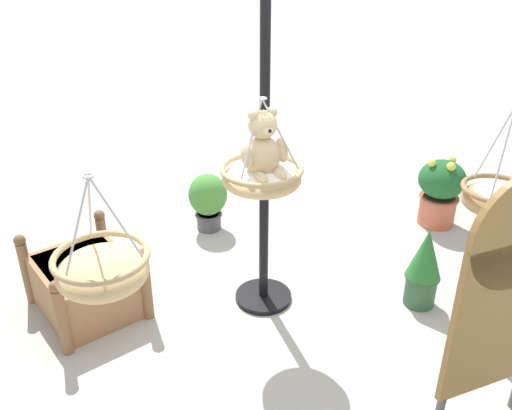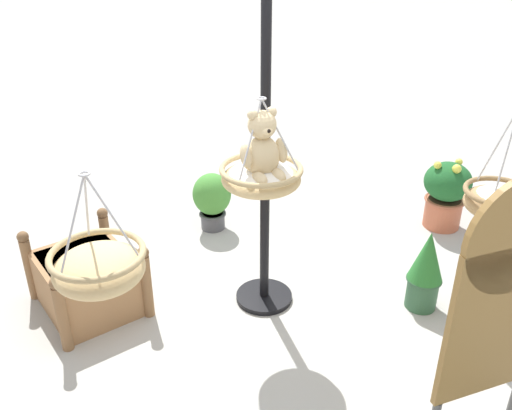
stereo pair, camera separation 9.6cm
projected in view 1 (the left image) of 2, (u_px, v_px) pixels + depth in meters
The scene contains 11 objects.
ground_plane at pixel (253, 309), 4.31m from camera, with size 40.00×40.00×0.00m, color #ADAAA3.
display_pole_central at pixel (264, 207), 4.05m from camera, with size 0.44×0.44×2.58m.
hanging_basket_with_teddy at pixel (262, 177), 3.61m from camera, with size 0.54×0.54×0.62m.
teddy_bear at pixel (263, 149), 3.50m from camera, with size 0.32×0.28×0.46m.
hanging_basket_left_high at pixel (495, 198), 3.84m from camera, with size 0.48×0.48×0.78m.
hanging_basket_right_low at pixel (103, 269), 2.95m from camera, with size 0.52×0.52×0.67m.
wooden_planter_box at pixel (86, 283), 4.21m from camera, with size 0.85×0.93×0.60m.
potted_plant_fern_front at pixel (208, 199), 5.27m from camera, with size 0.36×0.36×0.56m.
potted_plant_tall_leafy at pixel (440, 190), 5.34m from camera, with size 0.44×0.44×0.69m.
potted_plant_small_succulent at pixel (424, 267), 4.22m from camera, with size 0.27×0.27×0.66m.
display_sign_board at pixel (508, 289), 2.91m from camera, with size 0.66×0.10×1.65m.
Camera 1 is at (1.52, 3.09, 2.71)m, focal length 39.23 mm.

